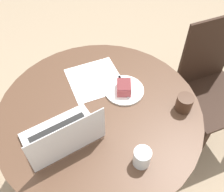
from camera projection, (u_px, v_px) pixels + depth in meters
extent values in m
plane|color=gray|center=(103.00, 171.00, 1.91)|extent=(12.00, 12.00, 0.00)
cylinder|color=#4C3323|center=(103.00, 170.00, 1.90)|extent=(0.41, 0.41, 0.02)
cylinder|color=#4C3323|center=(101.00, 147.00, 1.63)|extent=(0.10, 0.10, 0.69)
cylinder|color=#4C3323|center=(99.00, 113.00, 1.35)|extent=(1.05, 1.05, 0.03)
cube|color=black|center=(215.00, 99.00, 1.74)|extent=(0.58, 0.58, 0.02)
cube|color=black|center=(208.00, 51.00, 1.66)|extent=(0.34, 0.22, 0.50)
cube|color=black|center=(198.00, 150.00, 1.76)|extent=(0.05, 0.05, 0.45)
cube|color=black|center=(211.00, 93.00, 2.08)|extent=(0.05, 0.05, 0.45)
cube|color=black|center=(169.00, 108.00, 1.99)|extent=(0.05, 0.05, 0.45)
cube|color=white|center=(95.00, 79.00, 1.48)|extent=(0.39, 0.39, 0.00)
cylinder|color=white|center=(124.00, 90.00, 1.42)|extent=(0.21, 0.21, 0.01)
cube|color=#B74C51|center=(124.00, 88.00, 1.39)|extent=(0.12, 0.12, 0.05)
cube|color=maroon|center=(124.00, 84.00, 1.37)|extent=(0.11, 0.11, 0.00)
cube|color=silver|center=(124.00, 87.00, 1.42)|extent=(0.11, 0.14, 0.00)
cube|color=silver|center=(120.00, 78.00, 1.47)|extent=(0.04, 0.04, 0.00)
cylinder|color=#3D2619|center=(184.00, 103.00, 1.32)|extent=(0.08, 0.08, 0.09)
cylinder|color=silver|center=(142.00, 157.00, 1.13)|extent=(0.08, 0.08, 0.09)
cube|color=silver|center=(61.00, 135.00, 1.24)|extent=(0.40, 0.33, 0.02)
cube|color=black|center=(61.00, 134.00, 1.23)|extent=(0.31, 0.22, 0.00)
cube|color=silver|center=(69.00, 141.00, 1.09)|extent=(0.32, 0.13, 0.21)
cube|color=black|center=(68.00, 140.00, 1.09)|extent=(0.31, 0.13, 0.20)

